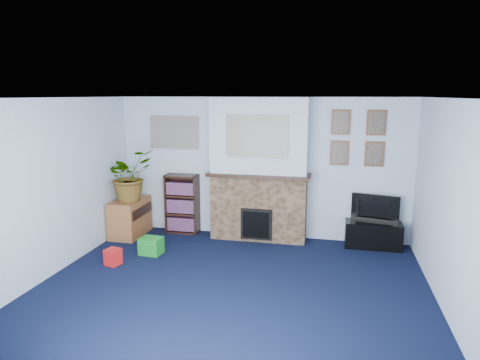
% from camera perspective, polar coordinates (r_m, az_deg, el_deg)
% --- Properties ---
extents(floor, '(5.00, 4.50, 0.01)m').
position_cam_1_polar(floor, '(5.59, -1.32, -14.53)').
color(floor, black).
rests_on(floor, ground).
extents(ceiling, '(5.00, 4.50, 0.01)m').
position_cam_1_polar(ceiling, '(5.03, -1.45, 10.88)').
color(ceiling, white).
rests_on(ceiling, wall_back).
extents(wall_back, '(5.00, 0.04, 2.40)m').
position_cam_1_polar(wall_back, '(7.34, 2.82, 1.61)').
color(wall_back, silver).
rests_on(wall_back, ground).
extents(wall_front, '(5.00, 0.04, 2.40)m').
position_cam_1_polar(wall_front, '(3.15, -11.41, -12.06)').
color(wall_front, silver).
rests_on(wall_front, ground).
extents(wall_left, '(0.04, 4.50, 2.40)m').
position_cam_1_polar(wall_left, '(6.26, -24.21, -1.10)').
color(wall_left, silver).
rests_on(wall_left, ground).
extents(wall_right, '(0.04, 4.50, 2.40)m').
position_cam_1_polar(wall_right, '(5.20, 26.49, -3.67)').
color(wall_right, silver).
rests_on(wall_right, ground).
extents(chimney_breast, '(1.72, 0.50, 2.40)m').
position_cam_1_polar(chimney_breast, '(7.15, 2.54, 1.21)').
color(chimney_breast, brown).
rests_on(chimney_breast, ground).
extents(collage_main, '(1.00, 0.03, 0.68)m').
position_cam_1_polar(collage_main, '(6.86, 2.28, 5.81)').
color(collage_main, gray).
rests_on(collage_main, chimney_breast).
extents(collage_left, '(0.90, 0.03, 0.58)m').
position_cam_1_polar(collage_left, '(7.66, -8.73, 6.28)').
color(collage_left, gray).
rests_on(collage_left, wall_back).
extents(portrait_tl, '(0.30, 0.03, 0.40)m').
position_cam_1_polar(portrait_tl, '(7.13, 13.30, 7.51)').
color(portrait_tl, brown).
rests_on(portrait_tl, wall_back).
extents(portrait_tr, '(0.30, 0.03, 0.40)m').
position_cam_1_polar(portrait_tr, '(7.16, 17.73, 7.29)').
color(portrait_tr, brown).
rests_on(portrait_tr, wall_back).
extents(portrait_bl, '(0.30, 0.03, 0.40)m').
position_cam_1_polar(portrait_bl, '(7.18, 13.11, 3.52)').
color(portrait_bl, brown).
rests_on(portrait_bl, wall_back).
extents(portrait_br, '(0.30, 0.03, 0.40)m').
position_cam_1_polar(portrait_br, '(7.21, 17.49, 3.32)').
color(portrait_br, brown).
rests_on(portrait_br, wall_back).
extents(tv_stand, '(0.89, 0.37, 0.42)m').
position_cam_1_polar(tv_stand, '(7.29, 17.32, -6.87)').
color(tv_stand, black).
rests_on(tv_stand, ground).
extents(television, '(0.76, 0.26, 0.44)m').
position_cam_1_polar(television, '(7.20, 17.50, -3.69)').
color(television, black).
rests_on(television, tv_stand).
extents(bookshelf, '(0.58, 0.28, 1.05)m').
position_cam_1_polar(bookshelf, '(7.71, -7.69, -3.33)').
color(bookshelf, black).
rests_on(bookshelf, ground).
extents(sideboard, '(0.46, 0.83, 0.64)m').
position_cam_1_polar(sideboard, '(7.76, -14.47, -4.64)').
color(sideboard, '#965930').
rests_on(sideboard, ground).
extents(potted_plant, '(0.94, 1.00, 0.88)m').
position_cam_1_polar(potted_plant, '(7.53, -14.58, 0.58)').
color(potted_plant, '#26661E').
rests_on(potted_plant, sideboard).
extents(mantel_clock, '(0.09, 0.06, 0.13)m').
position_cam_1_polar(mantel_clock, '(7.11, 1.83, 1.46)').
color(mantel_clock, gold).
rests_on(mantel_clock, chimney_breast).
extents(mantel_candle, '(0.05, 0.05, 0.16)m').
position_cam_1_polar(mantel_candle, '(7.05, 4.88, 1.42)').
color(mantel_candle, '#B2BFC6').
rests_on(mantel_candle, chimney_breast).
extents(mantel_teddy, '(0.13, 0.13, 0.13)m').
position_cam_1_polar(mantel_teddy, '(7.21, -1.62, 1.55)').
color(mantel_teddy, slate).
rests_on(mantel_teddy, chimney_breast).
extents(mantel_can, '(0.06, 0.06, 0.11)m').
position_cam_1_polar(mantel_can, '(7.01, 8.02, 1.13)').
color(mantel_can, red).
rests_on(mantel_can, chimney_breast).
extents(green_crate, '(0.35, 0.29, 0.26)m').
position_cam_1_polar(green_crate, '(6.85, -11.76, -8.52)').
color(green_crate, '#198C26').
rests_on(green_crate, ground).
extents(toy_ball, '(0.17, 0.17, 0.17)m').
position_cam_1_polar(toy_ball, '(6.62, -16.40, -9.93)').
color(toy_ball, blue).
rests_on(toy_ball, ground).
extents(toy_block, '(0.23, 0.23, 0.24)m').
position_cam_1_polar(toy_block, '(6.59, -16.57, -9.86)').
color(toy_block, red).
rests_on(toy_block, ground).
extents(toy_tube, '(0.34, 0.15, 0.19)m').
position_cam_1_polar(toy_tube, '(6.98, -11.83, -8.76)').
color(toy_tube, red).
rests_on(toy_tube, ground).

